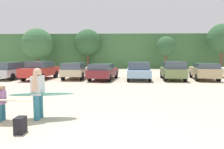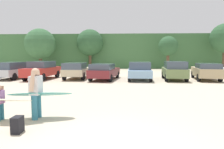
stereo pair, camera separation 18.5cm
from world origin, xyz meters
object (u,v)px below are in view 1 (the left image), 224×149
Objects in this scene: parked_car_red at (40,70)px; parked_car_tan at (204,71)px; parked_car_silver at (12,70)px; parked_car_champagne at (75,70)px; parked_car_sky_blue at (138,70)px; person_adult at (38,90)px; parked_car_maroon at (103,71)px; backpack_dropped at (20,125)px; surfboard_teal at (42,94)px; person_child at (1,101)px; parked_car_olive_green at (173,70)px.

parked_car_red reaches higher than parked_car_tan.
parked_car_champagne is (5.75, 0.17, -0.01)m from parked_car_silver.
parked_car_champagne is 5.62m from parked_car_sky_blue.
parked_car_silver is 13.62m from person_adult.
parked_car_maroon is 10.64× the size of backpack_dropped.
parked_car_maroon is 11.16m from surfboard_teal.
surfboard_teal is at bearing -162.13° from person_child.
parked_car_silver is 4.11× the size of person_child.
parked_car_champagne is at bearing 87.31° from parked_car_sky_blue.
parked_car_champagne reaches higher than parked_car_maroon.
parked_car_red is 1.05× the size of parked_car_sky_blue.
person_adult is at bearing 161.87° from parked_car_sky_blue.
parked_car_tan is 15.28m from person_adult.
parked_car_champagne is 8.58m from parked_car_olive_green.
parked_car_olive_green is at bearing -85.41° from parked_car_silver.
surfboard_teal is (4.34, -11.33, -0.02)m from parked_car_red.
parked_car_silver is 13.62m from surfboard_teal.
parked_car_tan is 16.23m from person_child.
parked_car_tan is at bearing -130.83° from person_child.
parked_car_maroon is 1.17× the size of parked_car_olive_green.
parked_car_olive_green reaches higher than parked_car_red.
person_child is (-11.21, -11.73, -0.12)m from parked_car_tan.
parked_car_silver is 5.76m from parked_car_champagne.
parked_car_tan is (8.76, 0.31, 0.03)m from parked_car_maroon.
parked_car_champagne is at bearing 97.54° from parked_car_tan.
person_adult reaches higher than parked_car_silver.
parked_car_champagne reaches higher than parked_car_tan.
backpack_dropped is at bearing 155.00° from parked_car_olive_green.
person_child is at bearing -159.33° from parked_car_red.
parked_car_olive_green reaches higher than parked_car_sky_blue.
parked_car_maroon is 2.81× the size of person_adult.
parked_car_tan is at bearing -141.09° from surfboard_teal.
parked_car_olive_green is at bearing -132.87° from surfboard_teal.
person_adult reaches higher than surfboard_teal.
parked_car_silver is 2.81× the size of person_adult.
surfboard_teal is (1.22, 0.33, 0.16)m from person_child.
parked_car_red is 8.61m from parked_car_sky_blue.
surfboard_teal reaches higher than backpack_dropped.
parked_car_maroon reaches higher than surfboard_teal.
parked_car_champagne is at bearing -86.67° from person_child.
parked_car_maroon is 11.68m from person_child.
person_adult is 1.50m from backpack_dropped.
parked_car_tan is (5.71, 0.16, -0.04)m from parked_car_sky_blue.
surfboard_teal is at bearing -153.36° from parked_car_red.
parked_car_olive_green is at bearing 59.59° from backpack_dropped.
parked_car_olive_green is 1.86× the size of surfboard_teal.
parked_car_tan is 3.93× the size of person_child.
parked_car_maroon is at bearing -104.52° from parked_car_champagne.
person_child is (3.12, -11.66, -0.18)m from parked_car_red.
parked_car_red is 1.00× the size of parked_car_tan.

